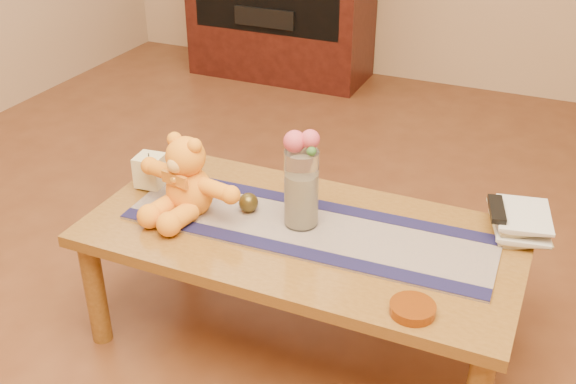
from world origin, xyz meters
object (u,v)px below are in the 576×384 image
at_px(tv_remote, 497,209).
at_px(amber_dish, 413,309).
at_px(book_bottom, 493,227).
at_px(glass_vase, 301,188).
at_px(pillar_candle, 150,170).
at_px(bronze_ball, 248,203).
at_px(teddy_bear, 188,176).

xyz_separation_m(tv_remote, amber_dish, (-0.13, -0.50, -0.07)).
relative_size(book_bottom, tv_remote, 1.39).
bearing_deg(book_bottom, glass_vase, -175.92).
bearing_deg(pillar_candle, bronze_ball, -3.85).
xyz_separation_m(teddy_bear, glass_vase, (0.37, 0.07, 0.00)).
height_order(tv_remote, amber_dish, tv_remote).
bearing_deg(teddy_bear, tv_remote, 27.37).
bearing_deg(bronze_ball, book_bottom, 16.27).
distance_m(teddy_bear, pillar_candle, 0.25).
height_order(teddy_bear, amber_dish, teddy_bear).
bearing_deg(amber_dish, tv_remote, 75.13).
distance_m(glass_vase, bronze_ball, 0.21).
bearing_deg(amber_dish, glass_vase, 147.29).
bearing_deg(glass_vase, teddy_bear, -169.38).
distance_m(pillar_candle, glass_vase, 0.60).
distance_m(book_bottom, tv_remote, 0.08).
bearing_deg(tv_remote, book_bottom, 90.00).
xyz_separation_m(bronze_ball, book_bottom, (0.77, 0.22, -0.03)).
bearing_deg(glass_vase, amber_dish, -32.71).
bearing_deg(pillar_candle, teddy_bear, -23.58).
bearing_deg(tv_remote, amber_dish, -118.98).
relative_size(pillar_candle, glass_vase, 0.43).
relative_size(teddy_bear, tv_remote, 2.40).
relative_size(glass_vase, bronze_ball, 3.93).
bearing_deg(tv_remote, pillar_candle, 174.95).
bearing_deg(glass_vase, book_bottom, 21.19).
relative_size(pillar_candle, tv_remote, 0.70).
distance_m(glass_vase, tv_remote, 0.62).
bearing_deg(amber_dish, bronze_ball, 155.78).
distance_m(bronze_ball, tv_remote, 0.80).
height_order(glass_vase, amber_dish, glass_vase).
bearing_deg(teddy_bear, bronze_ball, 31.65).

